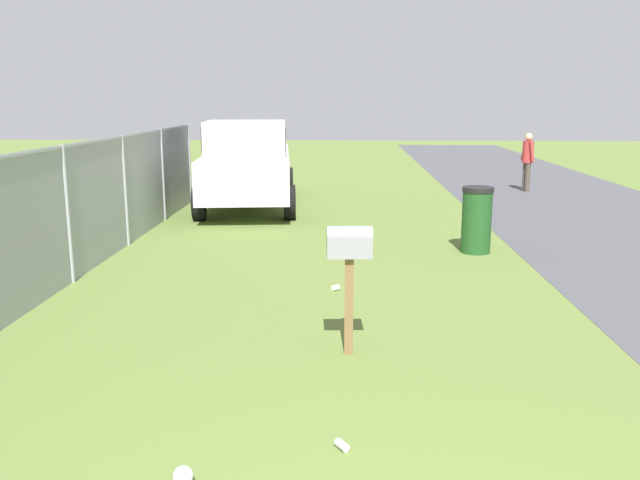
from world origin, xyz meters
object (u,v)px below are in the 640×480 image
object	(u,v)px
mailbox	(349,253)
pedestrian	(528,158)
pickup_truck	(248,162)
trash_bin	(477,220)

from	to	relation	value
mailbox	pedestrian	bearing A→B (deg)	-25.81
pickup_truck	pedestrian	xyz separation A→B (m)	(3.17, -7.49, -0.16)
pickup_truck	trash_bin	size ratio (longest dim) A/B	5.08
mailbox	trash_bin	xyz separation A→B (m)	(4.69, -2.20, -0.50)
mailbox	pickup_truck	size ratio (longest dim) A/B	0.23
mailbox	trash_bin	bearing A→B (deg)	-28.65
mailbox	pedestrian	xyz separation A→B (m)	(12.43, -5.09, -0.13)
mailbox	pickup_truck	world-z (taller)	pickup_truck
trash_bin	pedestrian	xyz separation A→B (m)	(7.74, -2.89, 0.38)
mailbox	pedestrian	world-z (taller)	pedestrian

